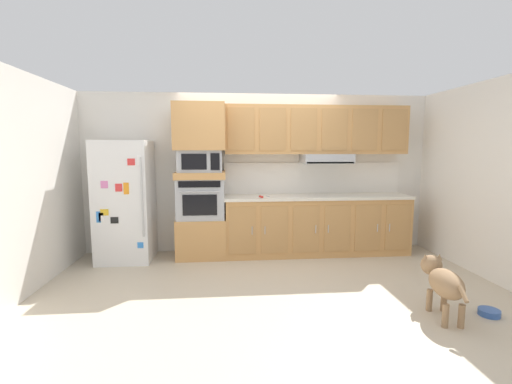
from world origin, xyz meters
name	(u,v)px	position (x,y,z in m)	size (l,w,h in m)	color
ground_plane	(266,271)	(0.00, 0.00, 0.00)	(9.60, 9.60, 0.00)	beige
back_kitchen_wall	(258,173)	(0.00, 1.11, 1.25)	(6.20, 0.12, 2.50)	silver
side_panel_left	(43,181)	(-2.80, 0.00, 1.25)	(0.12, 7.10, 2.50)	silver
side_panel_right	(467,177)	(2.80, 0.00, 1.25)	(0.12, 7.10, 2.50)	white
refrigerator	(125,201)	(-2.00, 0.68, 0.88)	(0.76, 0.73, 1.76)	white
oven_base_cabinet	(202,237)	(-0.90, 0.75, 0.30)	(0.74, 0.62, 0.60)	tan
built_in_oven	(201,198)	(-0.90, 0.75, 0.90)	(0.70, 0.62, 0.60)	#A8AAAF
appliance_mid_shelf	(201,175)	(-0.90, 0.75, 1.25)	(0.74, 0.62, 0.10)	tan
microwave	(200,161)	(-0.90, 0.75, 1.46)	(0.64, 0.54, 0.32)	#A8AAAF
appliance_upper_cabinet	(200,127)	(-0.90, 0.75, 1.96)	(0.74, 0.62, 0.68)	tan
lower_cabinet_run	(317,226)	(0.89, 0.75, 0.44)	(2.84, 0.63, 0.88)	tan
countertop_slab	(317,197)	(0.89, 0.75, 0.90)	(2.88, 0.64, 0.04)	silver
backsplash_panel	(313,178)	(0.89, 1.04, 1.17)	(2.88, 0.02, 0.50)	white
upper_cabinet_with_hood	(317,132)	(0.90, 0.87, 1.90)	(2.84, 0.48, 0.88)	tan
screwdriver	(262,197)	(0.00, 0.59, 0.93)	(0.16, 0.15, 0.03)	red
dog	(443,281)	(1.58, -1.44, 0.36)	(0.33, 0.88, 0.55)	#997551
dog_food_bowl	(489,312)	(2.06, -1.49, 0.03)	(0.20, 0.20, 0.06)	#3359A5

